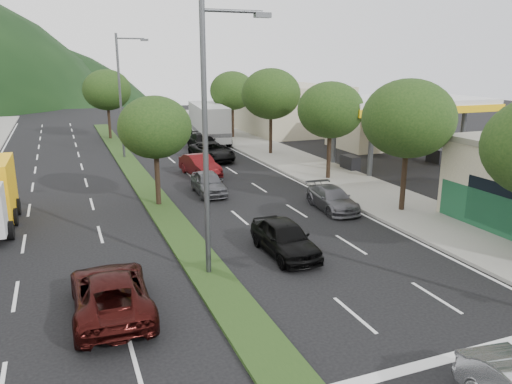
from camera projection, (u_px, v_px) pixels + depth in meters
name	position (u px, v px, depth m)	size (l,w,h in m)	color
sidewalk_right	(302.00, 164.00, 38.86)	(5.00, 90.00, 0.15)	gray
median	(133.00, 169.00, 37.12)	(1.60, 56.00, 0.12)	#1F3914
gas_canopy	(399.00, 106.00, 37.29)	(12.20, 8.20, 5.25)	silver
bldg_right_far	(283.00, 107.00, 57.77)	(10.00, 16.00, 5.20)	beige
tree_r_b	(408.00, 119.00, 25.72)	(4.80, 4.80, 6.94)	black
tree_r_c	(330.00, 110.00, 32.99)	(4.40, 4.40, 6.48)	black
tree_r_d	(271.00, 94.00, 41.86)	(5.00, 5.00, 7.17)	black
tree_r_e	(232.00, 91.00, 50.92)	(4.60, 4.60, 6.71)	black
tree_med_near	(155.00, 127.00, 27.01)	(4.00, 4.00, 6.02)	black
tree_med_far	(107.00, 90.00, 50.23)	(4.80, 4.80, 6.94)	black
streetlight_near	(211.00, 129.00, 17.80)	(2.60, 0.25, 10.00)	#47494C
streetlight_mid	(122.00, 90.00, 40.27)	(2.60, 0.25, 10.00)	#47494C
suv_maroon	(111.00, 293.00, 16.07)	(2.39, 5.19, 1.44)	black
car_queue_a	(285.00, 238.00, 20.94)	(1.76, 4.37, 1.49)	black
car_queue_b	(332.00, 199.00, 27.30)	(1.73, 4.26, 1.24)	#515055
car_queue_c	(200.00, 165.00, 35.25)	(1.57, 4.49, 1.48)	#4F0D0F
car_queue_d	(212.00, 152.00, 40.59)	(2.40, 5.20, 1.45)	black
car_queue_e	(208.00, 183.00, 30.47)	(1.64, 4.08, 1.39)	#4F5055
car_queue_f	(203.00, 142.00, 45.31)	(2.06, 5.07, 1.47)	black
motorhome	(208.00, 122.00, 49.45)	(4.03, 9.89, 3.69)	#BBBBBB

